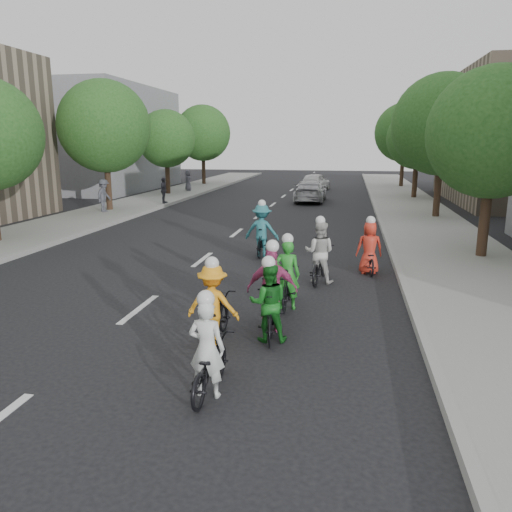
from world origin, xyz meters
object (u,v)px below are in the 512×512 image
(spectator_0, at_px, (104,195))
(spectator_1, at_px, (164,190))
(cyclist_7, at_px, (262,234))
(cyclist_0, at_px, (208,360))
(follow_car_trail, at_px, (315,182))
(cyclist_5, at_px, (287,282))
(cyclist_4, at_px, (369,253))
(cyclist_3, at_px, (272,297))
(cyclist_6, at_px, (319,259))
(cyclist_2, at_px, (214,312))
(spectator_2, at_px, (188,180))
(cyclist_1, at_px, (269,308))
(follow_car_lead, at_px, (311,191))

(spectator_0, distance_m, spectator_1, 4.42)
(cyclist_7, bearing_deg, spectator_0, -38.13)
(cyclist_0, distance_m, follow_car_trail, 33.34)
(cyclist_5, bearing_deg, cyclist_4, -118.37)
(cyclist_3, bearing_deg, cyclist_6, -106.25)
(cyclist_2, height_order, spectator_0, spectator_0)
(cyclist_3, distance_m, cyclist_4, 5.37)
(cyclist_7, bearing_deg, spectator_2, -63.85)
(cyclist_1, height_order, follow_car_trail, cyclist_1)
(cyclist_0, height_order, cyclist_2, cyclist_2)
(cyclist_1, bearing_deg, cyclist_5, -103.08)
(cyclist_2, height_order, cyclist_7, cyclist_7)
(cyclist_5, height_order, spectator_1, cyclist_5)
(cyclist_6, relative_size, spectator_2, 1.21)
(cyclist_1, bearing_deg, cyclist_0, 66.74)
(cyclist_7, distance_m, spectator_2, 22.44)
(follow_car_lead, xyz_separation_m, spectator_2, (-9.60, 4.44, 0.24))
(cyclist_3, xyz_separation_m, follow_car_lead, (-1.03, 22.59, -0.01))
(follow_car_trail, distance_m, spectator_0, 18.62)
(follow_car_trail, relative_size, spectator_1, 2.61)
(cyclist_3, height_order, spectator_1, cyclist_3)
(cyclist_2, distance_m, spectator_2, 29.53)
(cyclist_7, xyz_separation_m, spectator_1, (-8.09, 12.29, 0.19))
(cyclist_6, bearing_deg, cyclist_4, -131.00)
(cyclist_7, height_order, spectator_2, cyclist_7)
(cyclist_2, bearing_deg, cyclist_5, -113.69)
(cyclist_7, distance_m, follow_car_lead, 16.00)
(cyclist_0, height_order, cyclist_5, cyclist_5)
(cyclist_0, bearing_deg, cyclist_7, -82.95)
(cyclist_4, xyz_separation_m, cyclist_7, (-3.41, 1.63, 0.16))
(cyclist_2, xyz_separation_m, cyclist_4, (3.01, 5.84, -0.03))
(cyclist_3, distance_m, spectator_1, 21.12)
(cyclist_2, bearing_deg, cyclist_1, -158.20)
(cyclist_3, bearing_deg, cyclist_5, -100.54)
(spectator_0, bearing_deg, spectator_1, -20.46)
(cyclist_2, bearing_deg, cyclist_3, -136.47)
(cyclist_5, bearing_deg, spectator_0, -49.62)
(cyclist_3, relative_size, cyclist_6, 1.00)
(cyclist_0, distance_m, cyclist_7, 9.39)
(cyclist_1, bearing_deg, follow_car_lead, -97.18)
(cyclist_1, distance_m, cyclist_5, 1.95)
(cyclist_7, distance_m, spectator_1, 14.71)
(cyclist_1, distance_m, cyclist_3, 0.51)
(cyclist_6, height_order, cyclist_7, cyclist_7)
(cyclist_4, bearing_deg, cyclist_5, 54.30)
(cyclist_1, distance_m, cyclist_6, 4.32)
(spectator_1, bearing_deg, cyclist_5, -157.53)
(spectator_0, height_order, spectator_1, spectator_0)
(cyclist_4, distance_m, cyclist_5, 4.02)
(spectator_0, bearing_deg, cyclist_3, -140.09)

